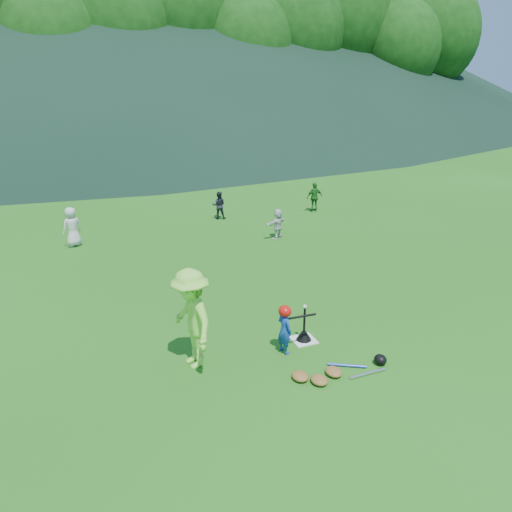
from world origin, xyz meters
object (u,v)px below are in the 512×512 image
Objects in this scene: adult_coach at (191,319)px; fielder_b at (219,205)px; fielder_d at (278,224)px; equipment_pile at (334,372)px; batter_child at (284,330)px; fielder_a at (72,227)px; batting_tee at (304,335)px; fielder_c at (315,197)px; home_plate at (304,340)px.

adult_coach is 1.87× the size of fielder_b.
fielder_d reaches higher than equipment_pile.
batter_child is 8.50m from fielder_a.
fielder_d is 6.35m from batting_tee.
fielder_a reaches higher than fielder_c.
equipment_pile is (-0.05, -1.26, 0.06)m from home_plate.
batting_tee is at bearing 101.52° from fielder_b.
equipment_pile is (-0.05, -1.26, -0.06)m from batting_tee.
adult_coach is 7.41m from fielder_d.
adult_coach is 10.82m from fielder_c.
fielder_d is 7.57m from equipment_pile.
adult_coach reaches higher than equipment_pile.
home_plate is at bearing 82.12° from adult_coach.
batter_child is 0.68m from batting_tee.
home_plate is 8.80m from fielder_b.
adult_coach is 1.68× the size of fielder_c.
home_plate is 2.40m from adult_coach.
fielder_c is (4.68, 8.31, 0.54)m from home_plate.
fielder_d is at bearing 73.20° from equipment_pile.
fielder_a is 0.66× the size of equipment_pile.
fielder_b is (1.64, 8.95, 0.02)m from batter_child.
batting_tee is (-2.13, -5.97, -0.34)m from fielder_d.
fielder_c is 0.61× the size of equipment_pile.
batter_child is 10.02m from fielder_c.
batting_tee is (0.54, 0.24, -0.34)m from batter_child.
fielder_a is (-3.31, 7.82, 0.13)m from batter_child.
fielder_b is (1.10, 8.71, 0.48)m from home_plate.
batter_child reaches higher than equipment_pile.
batting_tee is 0.38× the size of equipment_pile.
fielder_a is 1.21× the size of fielder_b.
fielder_c is at bearing -167.77° from fielder_b.
batting_tee is 1.26m from equipment_pile.
batting_tee reaches higher than home_plate.
home_plate is at bearing 87.51° from equipment_pile.
equipment_pile is at bearing 46.50° from fielder_d.
batter_child is 0.79× the size of fielder_a.
batter_child is at bearing 74.10° from adult_coach.
home_plate is 1.26m from equipment_pile.
batting_tee reaches higher than equipment_pile.
fielder_d is at bearing 135.87° from adult_coach.
fielder_b is (3.32, 8.72, -0.43)m from adult_coach.
equipment_pile is at bearing -92.49° from home_plate.
home_plate is 0.38× the size of fielder_a.
fielder_d is at bearing 129.34° from fielder_b.
adult_coach reaches higher than fielder_b.
batting_tee is (-1.10, -8.71, -0.36)m from fielder_b.
fielder_b is (4.94, 1.13, -0.10)m from fielder_a.
equipment_pile is at bearing 62.99° from fielder_c.
batter_child is at bearing -156.02° from batting_tee.
fielder_a reaches higher than batter_child.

